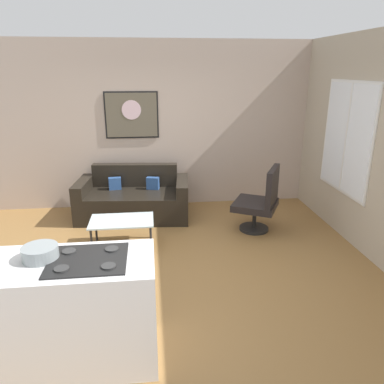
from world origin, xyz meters
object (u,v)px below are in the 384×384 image
armchair (261,201)px  wall_painting (132,115)px  couch (134,200)px  mixing_bowl (40,253)px  coffee_table (122,222)px

armchair → wall_painting: size_ratio=1.11×
couch → mixing_bowl: 3.24m
couch → mixing_bowl: size_ratio=6.68×
armchair → wall_painting: (-1.89, 1.34, 1.12)m
couch → coffee_table: (-0.12, -1.10, 0.07)m
coffee_table → armchair: 2.05m
wall_painting → coffee_table: bearing=-94.6°
mixing_bowl → armchair: bearing=42.9°
armchair → coffee_table: bearing=-171.7°
couch → wall_painting: wall_painting is taller
mixing_bowl → coffee_table: bearing=77.0°
coffee_table → mixing_bowl: bearing=-103.0°
coffee_table → armchair: size_ratio=0.86×
mixing_bowl → wall_painting: size_ratio=0.31×
coffee_table → wall_painting: wall_painting is taller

